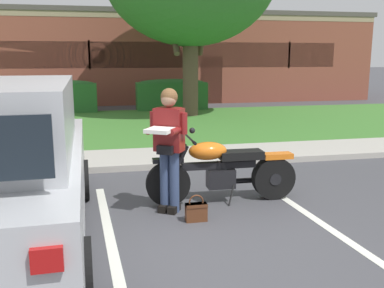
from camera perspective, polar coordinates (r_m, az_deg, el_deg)
The scene contains 12 objects.
ground_plane at distance 5.14m, azimuth 2.73°, elevation -12.89°, with size 140.00×140.00×0.00m, color #424247.
curb_strip at distance 8.37m, azimuth -3.39°, elevation -2.80°, with size 60.00×0.20×0.12m, color #ADA89E.
concrete_walk at distance 9.19m, azimuth -4.20°, elevation -1.63°, with size 60.00×1.50×0.08m, color #ADA89E.
grass_lawn at distance 13.46m, azimuth -6.79°, elevation 2.47°, with size 60.00×7.25×0.06m, color #3D752D.
stall_stripe_0 at distance 5.18m, azimuth -10.54°, elevation -12.86°, with size 0.12×4.40×0.01m, color silver.
stall_stripe_1 at distance 5.86m, azimuth 17.10°, elevation -10.22°, with size 0.12×4.40×0.01m, color silver.
motorcycle at distance 6.41m, azimuth 4.74°, elevation -3.40°, with size 2.24×0.82×1.18m.
rider_person at distance 5.84m, azimuth -3.10°, elevation 0.47°, with size 0.60×0.67×1.70m.
handbag at distance 5.73m, azimuth 0.55°, elevation -8.71°, with size 0.28×0.13×0.36m.
hedge_left at distance 16.99m, azimuth -16.79°, elevation 6.04°, with size 2.61×0.90×1.24m.
hedge_center_left at distance 17.16m, azimuth -2.71°, elevation 6.57°, with size 2.73×0.90×1.24m.
brick_building at distance 23.13m, azimuth -13.13°, elevation 11.06°, with size 26.67×8.32×4.12m.
Camera 1 is at (-1.22, -4.52, 2.12)m, focal length 40.68 mm.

